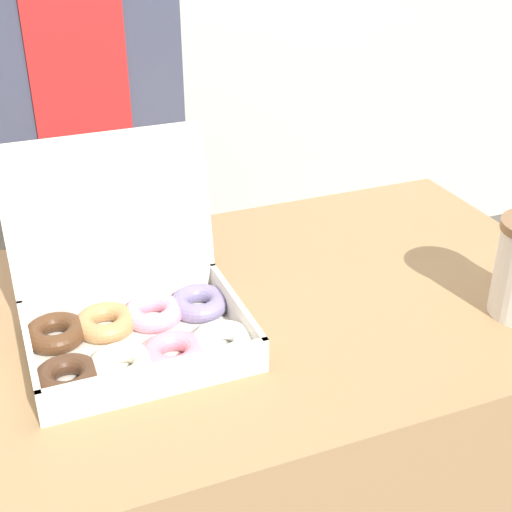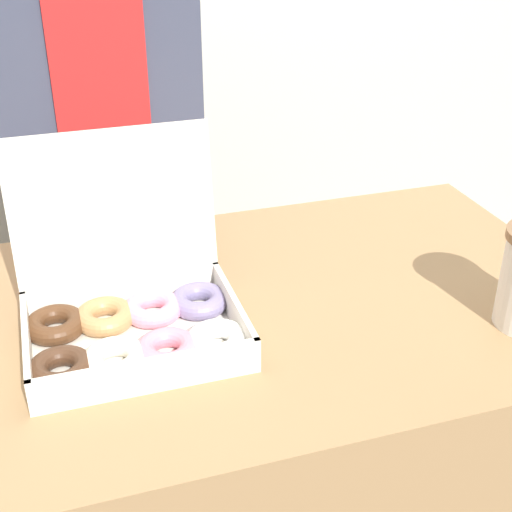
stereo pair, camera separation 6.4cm
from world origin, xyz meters
The scene contains 3 objects.
table centered at (0.00, 0.00, 0.37)m, with size 1.12×0.63×0.75m.
donut_box centered at (-0.14, -0.04, 0.79)m, with size 0.31×0.25×0.26m.
person_customer centered at (-0.10, 0.59, 0.89)m, with size 0.40×0.23×1.60m.
Camera 1 is at (-0.29, -0.83, 1.32)m, focal length 50.00 mm.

